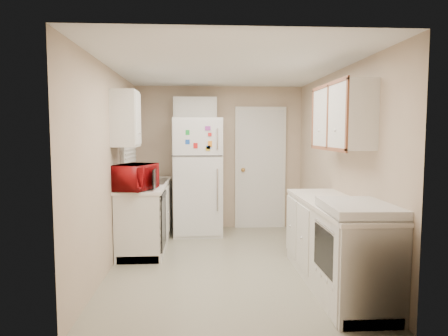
{
  "coord_description": "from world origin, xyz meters",
  "views": [
    {
      "loc": [
        -0.31,
        -4.86,
        1.63
      ],
      "look_at": [
        0.0,
        0.5,
        1.15
      ],
      "focal_mm": 32.0,
      "sensor_mm": 36.0,
      "label": 1
    }
  ],
  "objects": [
    {
      "name": "sink",
      "position": [
        -1.1,
        1.05,
        0.86
      ],
      "size": [
        0.54,
        0.74,
        0.16
      ],
      "primitive_type": "cube",
      "color": "gray",
      "rests_on": "left_counter"
    },
    {
      "name": "wall_left",
      "position": [
        -1.4,
        0.0,
        1.2
      ],
      "size": [
        3.8,
        3.8,
        0.0
      ],
      "primitive_type": "plane",
      "color": "#C1AA8F",
      "rests_on": "floor"
    },
    {
      "name": "ceiling",
      "position": [
        0.0,
        0.0,
        2.4
      ],
      "size": [
        3.8,
        3.8,
        0.0
      ],
      "primitive_type": "plane",
      "color": "white",
      "rests_on": "floor"
    },
    {
      "name": "microwave",
      "position": [
        -1.15,
        0.24,
        1.05
      ],
      "size": [
        0.66,
        0.5,
        0.39
      ],
      "primitive_type": "imported",
      "rotation": [
        0.0,
        0.0,
        1.24
      ],
      "color": "#9A0B0D",
      "rests_on": "left_counter"
    },
    {
      "name": "dishwasher",
      "position": [
        -0.81,
        0.3,
        0.49
      ],
      "size": [
        0.03,
        0.58,
        0.72
      ],
      "primitive_type": "cube",
      "color": "black",
      "rests_on": "floor"
    },
    {
      "name": "cabinet_over_fridge",
      "position": [
        -0.4,
        1.75,
        2.0
      ],
      "size": [
        0.7,
        0.3,
        0.4
      ],
      "primitive_type": "cube",
      "color": "silver",
      "rests_on": "wall_back"
    },
    {
      "name": "upper_cabinet_right",
      "position": [
        1.25,
        -0.5,
        1.8
      ],
      "size": [
        0.3,
        1.2,
        0.7
      ],
      "primitive_type": "cube",
      "color": "silver",
      "rests_on": "wall_right"
    },
    {
      "name": "wall_front",
      "position": [
        0.0,
        -1.9,
        1.2
      ],
      "size": [
        2.8,
        2.8,
        0.0
      ],
      "primitive_type": "plane",
      "color": "#C1AA8F",
      "rests_on": "floor"
    },
    {
      "name": "interior_door",
      "position": [
        0.7,
        1.86,
        1.02
      ],
      "size": [
        0.86,
        0.06,
        2.08
      ],
      "primitive_type": "cube",
      "color": "silver",
      "rests_on": "floor"
    },
    {
      "name": "right_counter",
      "position": [
        1.1,
        -0.8,
        0.45
      ],
      "size": [
        0.6,
        2.0,
        0.9
      ],
      "primitive_type": "cube",
      "color": "silver",
      "rests_on": "floor"
    },
    {
      "name": "soap_bottle",
      "position": [
        -1.15,
        1.39,
        1.0
      ],
      "size": [
        0.09,
        0.09,
        0.18
      ],
      "primitive_type": "imported",
      "rotation": [
        0.0,
        0.0,
        -0.19
      ],
      "color": "white",
      "rests_on": "left_counter"
    },
    {
      "name": "stove",
      "position": [
        1.15,
        -1.36,
        0.5
      ],
      "size": [
        0.7,
        0.85,
        1.0
      ],
      "primitive_type": "cube",
      "rotation": [
        0.0,
        0.0,
        -0.05
      ],
      "color": "silver",
      "rests_on": "floor"
    },
    {
      "name": "upper_cabinet_left",
      "position": [
        -1.25,
        0.22,
        1.8
      ],
      "size": [
        0.3,
        0.45,
        0.7
      ],
      "primitive_type": "cube",
      "color": "silver",
      "rests_on": "wall_left"
    },
    {
      "name": "window_blinds",
      "position": [
        -1.36,
        1.05,
        1.6
      ],
      "size": [
        0.1,
        0.98,
        1.08
      ],
      "primitive_type": "cube",
      "color": "silver",
      "rests_on": "wall_left"
    },
    {
      "name": "wall_back",
      "position": [
        0.0,
        1.9,
        1.2
      ],
      "size": [
        2.8,
        2.8,
        0.0
      ],
      "primitive_type": "plane",
      "color": "#C1AA8F",
      "rests_on": "floor"
    },
    {
      "name": "refrigerator",
      "position": [
        -0.37,
        1.52,
        0.93
      ],
      "size": [
        0.79,
        0.76,
        1.85
      ],
      "primitive_type": "cube",
      "rotation": [
        0.0,
        0.0,
        0.03
      ],
      "color": "silver",
      "rests_on": "floor"
    },
    {
      "name": "left_counter",
      "position": [
        -1.1,
        0.9,
        0.45
      ],
      "size": [
        0.6,
        1.8,
        0.9
      ],
      "primitive_type": "cube",
      "color": "silver",
      "rests_on": "floor"
    },
    {
      "name": "floor",
      "position": [
        0.0,
        0.0,
        0.0
      ],
      "size": [
        3.8,
        3.8,
        0.0
      ],
      "primitive_type": "plane",
      "color": "#ACA78F",
      "rests_on": "ground"
    },
    {
      "name": "wall_right",
      "position": [
        1.4,
        0.0,
        1.2
      ],
      "size": [
        3.8,
        3.8,
        0.0
      ],
      "primitive_type": "plane",
      "color": "#C1AA8F",
      "rests_on": "floor"
    }
  ]
}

